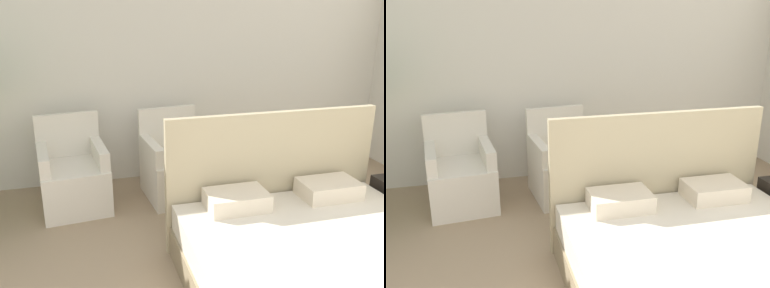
# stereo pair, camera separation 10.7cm
# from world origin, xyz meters

# --- Properties ---
(wall_back) EXTENTS (10.00, 0.06, 2.90)m
(wall_back) POSITION_xyz_m (0.00, 3.97, 1.45)
(wall_back) COLOR silver
(wall_back) RESTS_ON ground_plane
(bed) EXTENTS (1.87, 2.02, 1.17)m
(bed) POSITION_xyz_m (0.72, 1.29, 0.26)
(bed) COLOR #8C7A5B
(bed) RESTS_ON ground_plane
(armchair_near_window_left) EXTENTS (0.72, 0.77, 0.93)m
(armchair_near_window_left) POSITION_xyz_m (-0.95, 3.31, 0.30)
(armchair_near_window_left) COLOR silver
(armchair_near_window_left) RESTS_ON ground_plane
(armchair_near_window_right) EXTENTS (0.72, 0.77, 0.93)m
(armchair_near_window_right) POSITION_xyz_m (0.12, 3.31, 0.30)
(armchair_near_window_right) COLOR silver
(armchair_near_window_right) RESTS_ON ground_plane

